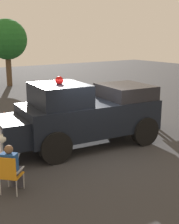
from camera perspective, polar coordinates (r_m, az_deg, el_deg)
ground_plane at (r=10.79m, az=-0.11°, el=-7.26°), size 60.00×60.00×0.00m
vintage_fire_truck at (r=11.00m, az=-1.07°, el=-0.29°), size 6.14×2.87×2.59m
lawn_chair_near_truck at (r=8.09m, az=-14.59°, el=-10.73°), size 0.69×0.69×1.02m
spectator_seated at (r=8.15m, az=-14.23°, el=-9.67°), size 0.64×0.64×1.29m
spectator_standing at (r=13.80m, az=11.49°, el=1.37°), size 0.54×0.51×1.68m
oak_tree_left at (r=25.29m, az=-14.99°, el=12.76°), size 3.11×3.11×5.17m
traffic_cone at (r=14.32m, az=-15.40°, el=-1.11°), size 0.40×0.40×0.64m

